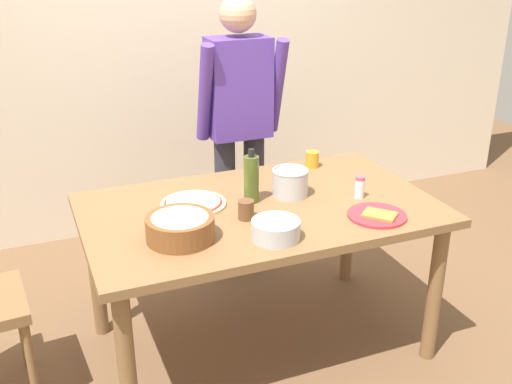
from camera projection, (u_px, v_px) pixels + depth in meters
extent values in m
plane|color=brown|center=(260.00, 343.00, 3.08)|extent=(8.00, 8.00, 0.00)
cube|color=beige|center=(166.00, 36.00, 3.94)|extent=(5.60, 0.10, 2.60)
cube|color=brown|center=(260.00, 210.00, 2.79)|extent=(1.60, 0.96, 0.04)
cylinder|color=brown|center=(127.00, 369.00, 2.35)|extent=(0.07, 0.07, 0.72)
cylinder|color=brown|center=(435.00, 293.00, 2.85)|extent=(0.07, 0.07, 0.72)
cylinder|color=brown|center=(96.00, 271.00, 3.03)|extent=(0.07, 0.07, 0.72)
cylinder|color=brown|center=(348.00, 223.00, 3.53)|extent=(0.07, 0.07, 0.72)
cylinder|color=#2D2D38|center=(226.00, 206.00, 3.60)|extent=(0.12, 0.12, 0.85)
cylinder|color=#2D2D38|center=(254.00, 201.00, 3.66)|extent=(0.12, 0.12, 0.85)
cube|color=#56389E|center=(239.00, 88.00, 3.35)|extent=(0.34, 0.20, 0.55)
cylinder|color=#56389E|center=(205.00, 93.00, 3.24)|extent=(0.07, 0.21, 0.55)
cylinder|color=#56389E|center=(277.00, 86.00, 3.38)|extent=(0.07, 0.21, 0.55)
sphere|color=tan|center=(238.00, 14.00, 3.20)|extent=(0.20, 0.20, 0.20)
cylinder|color=brown|center=(32.00, 367.00, 2.56)|extent=(0.04, 0.04, 0.45)
cylinder|color=brown|center=(22.00, 325.00, 2.84)|extent=(0.04, 0.04, 0.45)
cylinder|color=beige|center=(193.00, 204.00, 2.79)|extent=(0.30, 0.30, 0.01)
cylinder|color=#B22D1E|center=(193.00, 202.00, 2.79)|extent=(0.27, 0.27, 0.00)
cylinder|color=beige|center=(193.00, 201.00, 2.79)|extent=(0.25, 0.25, 0.00)
cylinder|color=red|center=(377.00, 215.00, 2.68)|extent=(0.26, 0.26, 0.01)
cube|color=#CC8438|center=(380.00, 215.00, 2.66)|extent=(0.17, 0.17, 0.01)
cylinder|color=brown|center=(180.00, 228.00, 2.46)|extent=(0.28, 0.28, 0.10)
ellipsoid|color=beige|center=(180.00, 219.00, 2.45)|extent=(0.25, 0.25, 0.05)
cylinder|color=#B7B7BC|center=(276.00, 230.00, 2.47)|extent=(0.20, 0.20, 0.08)
cylinder|color=#47561E|center=(251.00, 179.00, 2.79)|extent=(0.07, 0.07, 0.22)
cylinder|color=black|center=(251.00, 153.00, 2.74)|extent=(0.03, 0.03, 0.04)
cylinder|color=#B7B7BC|center=(290.00, 183.00, 2.88)|extent=(0.17, 0.17, 0.12)
torus|color=#A5A5AD|center=(290.00, 171.00, 2.85)|extent=(0.17, 0.17, 0.01)
cylinder|color=orange|center=(312.00, 159.00, 3.24)|extent=(0.07, 0.07, 0.08)
cylinder|color=brown|center=(246.00, 210.00, 2.64)|extent=(0.07, 0.07, 0.08)
cylinder|color=white|center=(359.00, 189.00, 2.86)|extent=(0.04, 0.04, 0.09)
cylinder|color=#D84C66|center=(360.00, 178.00, 2.83)|extent=(0.04, 0.04, 0.02)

